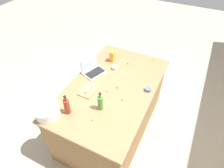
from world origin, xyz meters
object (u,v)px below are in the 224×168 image
Objects in this scene: laptop at (93,69)px; bottle_soy at (67,106)px; cutting_board at (89,90)px; ramekin_medium at (115,68)px; mixing_bowl_large at (47,111)px; candy_bag at (112,56)px; bottle_olive at (100,103)px; ramekin_small at (148,89)px; butter_stick_left at (88,90)px.

bottle_soy is at bearing 8.79° from laptop.
ramekin_medium is (-0.57, 0.11, 0.01)m from cutting_board.
cutting_board is 0.58m from ramekin_medium.
mixing_bowl_large is 1.31m from candy_bag.
candy_bag is at bearing -162.08° from bottle_olive.
bottle_olive reaches higher than ramekin_small.
candy_bag is (-0.74, -0.01, 0.08)m from cutting_board.
butter_stick_left is 0.65× the size of candy_bag.
cutting_board is (0.36, 0.15, -0.04)m from laptop.
laptop reaches higher than ramekin_small.
bottle_soy is 1.00× the size of cutting_board.
mixing_bowl_large is 2.76× the size of butter_stick_left.
mixing_bowl_large reaches higher than ramekin_medium.
bottle_soy is at bearing -0.64° from candy_bag.
bottle_soy is at bearing -43.53° from ramekin_small.
cutting_board is 3.30× the size of ramekin_small.
butter_stick_left reaches higher than ramekin_small.
bottle_olive is 0.80m from ramekin_medium.
laptop is 0.85m from ramekin_small.
bottle_soy is at bearing -3.78° from cutting_board.
laptop reaches higher than ramekin_medium.
bottle_soy reaches higher than laptop.
laptop is at bearing -91.19° from ramekin_small.
mixing_bowl_large is 3.68× the size of ramekin_small.
candy_bag is at bearing 179.36° from bottle_soy.
ramekin_small is at bearing 136.47° from bottle_soy.
bottle_olive is 2.37× the size of butter_stick_left.
mixing_bowl_large reaches higher than ramekin_small.
candy_bag is (-0.77, -0.01, 0.05)m from butter_stick_left.
laptop is 0.80m from bottle_soy.
bottle_soy is 2.97× the size of ramekin_medium.
cutting_board is 2.47× the size of butter_stick_left.
cutting_board is at bearing 22.24° from laptop.
ramekin_small is at bearing 88.81° from laptop.
bottle_soy is 2.47× the size of butter_stick_left.
candy_bag is (-1.16, 0.01, -0.02)m from bottle_soy.
laptop is 1.35× the size of bottle_soy.
bottle_soy is (0.79, 0.12, 0.06)m from laptop.
ramekin_small is at bearing 116.34° from cutting_board.
bottle_soy is at bearing -55.11° from bottle_olive.
ramekin_small is (-0.77, 0.73, -0.09)m from bottle_soy.
laptop is at bearing -157.76° from cutting_board.
bottle_soy is 1.06m from ramekin_small.
ramekin_medium reaches higher than cutting_board.
bottle_olive reaches higher than laptop.
candy_bag is (-0.17, -0.12, 0.06)m from ramekin_medium.
butter_stick_left is at bearing -62.25° from ramekin_small.
cutting_board is (-0.20, -0.29, -0.10)m from bottle_olive.
ramekin_medium is at bearing -166.83° from bottle_olive.
mixing_bowl_large is 1.17m from ramekin_medium.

